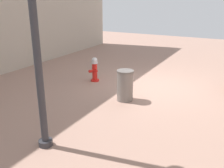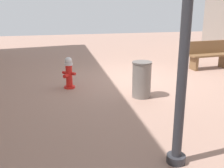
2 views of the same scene
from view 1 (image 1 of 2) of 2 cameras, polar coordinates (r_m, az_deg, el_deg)
ground_plane at (r=8.62m, az=9.25°, el=-0.56°), size 23.40×23.40×0.00m
fire_hydrant at (r=8.97m, az=-3.93°, el=3.29°), size 0.36×0.36×0.85m
street_lamp at (r=4.66m, az=-17.40°, el=16.65°), size 0.36×0.36×4.44m
trash_bin at (r=7.27m, az=2.92°, el=-0.31°), size 0.48×0.48×0.89m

